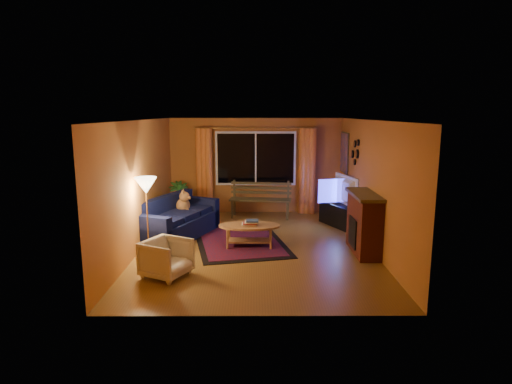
{
  "coord_description": "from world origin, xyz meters",
  "views": [
    {
      "loc": [
        -0.03,
        -8.24,
        2.65
      ],
      "look_at": [
        0.0,
        0.3,
        1.05
      ],
      "focal_mm": 30.0,
      "sensor_mm": 36.0,
      "label": 1
    }
  ],
  "objects_px": {
    "sofa": "(177,218)",
    "armchair": "(166,256)",
    "floor_lamp": "(147,217)",
    "tv_console": "(341,216)",
    "coffee_table": "(249,236)",
    "bench": "(260,209)"
  },
  "relations": [
    {
      "from": "bench",
      "to": "armchair",
      "type": "distance_m",
      "value": 4.28
    },
    {
      "from": "armchair",
      "to": "coffee_table",
      "type": "relative_size",
      "value": 0.56
    },
    {
      "from": "bench",
      "to": "floor_lamp",
      "type": "relative_size",
      "value": 1.04
    },
    {
      "from": "tv_console",
      "to": "floor_lamp",
      "type": "bearing_deg",
      "value": -176.59
    },
    {
      "from": "bench",
      "to": "coffee_table",
      "type": "relative_size",
      "value": 1.27
    },
    {
      "from": "sofa",
      "to": "floor_lamp",
      "type": "relative_size",
      "value": 1.43
    },
    {
      "from": "coffee_table",
      "to": "sofa",
      "type": "bearing_deg",
      "value": 157.43
    },
    {
      "from": "floor_lamp",
      "to": "coffee_table",
      "type": "height_order",
      "value": "floor_lamp"
    },
    {
      "from": "bench",
      "to": "coffee_table",
      "type": "height_order",
      "value": "bench"
    },
    {
      "from": "floor_lamp",
      "to": "tv_console",
      "type": "height_order",
      "value": "floor_lamp"
    },
    {
      "from": "armchair",
      "to": "coffee_table",
      "type": "distance_m",
      "value": 2.08
    },
    {
      "from": "bench",
      "to": "coffee_table",
      "type": "bearing_deg",
      "value": -88.81
    },
    {
      "from": "sofa",
      "to": "armchair",
      "type": "distance_m",
      "value": 2.25
    },
    {
      "from": "coffee_table",
      "to": "tv_console",
      "type": "bearing_deg",
      "value": 35.45
    },
    {
      "from": "tv_console",
      "to": "coffee_table",
      "type": "bearing_deg",
      "value": -169.01
    },
    {
      "from": "bench",
      "to": "coffee_table",
      "type": "xyz_separation_m",
      "value": [
        -0.25,
        -2.38,
        -0.01
      ]
    },
    {
      "from": "sofa",
      "to": "tv_console",
      "type": "height_order",
      "value": "sofa"
    },
    {
      "from": "sofa",
      "to": "floor_lamp",
      "type": "xyz_separation_m",
      "value": [
        -0.32,
        -1.24,
        0.31
      ]
    },
    {
      "from": "sofa",
      "to": "floor_lamp",
      "type": "height_order",
      "value": "floor_lamp"
    },
    {
      "from": "tv_console",
      "to": "sofa",
      "type": "bearing_deg",
      "value": 168.92
    },
    {
      "from": "sofa",
      "to": "armchair",
      "type": "bearing_deg",
      "value": -61.64
    },
    {
      "from": "sofa",
      "to": "coffee_table",
      "type": "distance_m",
      "value": 1.69
    }
  ]
}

